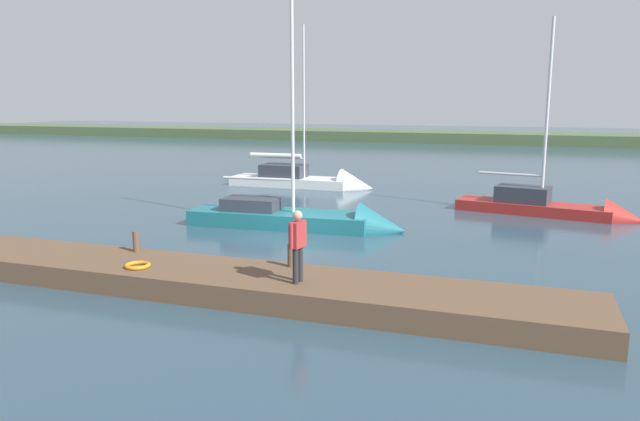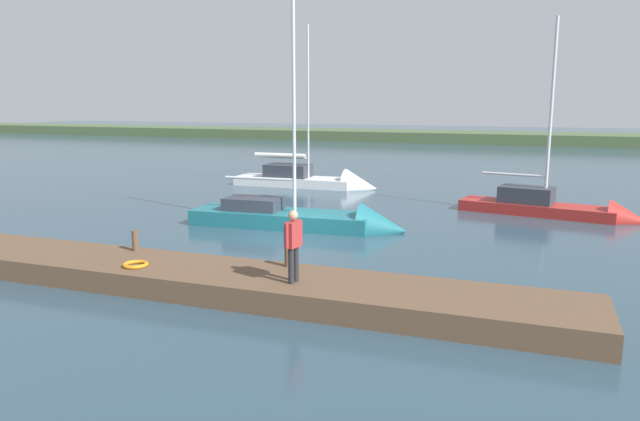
{
  "view_description": "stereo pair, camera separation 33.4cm",
  "coord_description": "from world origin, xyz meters",
  "px_view_note": "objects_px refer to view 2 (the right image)",
  "views": [
    {
      "loc": [
        -7.53,
        18.77,
        4.84
      ],
      "look_at": [
        -1.1,
        0.29,
        1.21
      ],
      "focal_mm": 33.29,
      "sensor_mm": 36.0,
      "label": 1
    },
    {
      "loc": [
        -7.85,
        18.66,
        4.84
      ],
      "look_at": [
        -1.1,
        0.29,
        1.21
      ],
      "focal_mm": 33.29,
      "sensor_mm": 36.0,
      "label": 2
    }
  ],
  "objects_px": {
    "sailboat_inner_slip": "(310,223)",
    "person_on_dock": "(293,241)",
    "sailboat_near_dock": "(559,212)",
    "life_ring_buoy": "(135,265)",
    "sailboat_far_right": "(315,183)",
    "mooring_post_near": "(288,255)",
    "mooring_post_far": "(135,241)"
  },
  "relations": [
    {
      "from": "mooring_post_far",
      "to": "person_on_dock",
      "type": "bearing_deg",
      "value": 167.33
    },
    {
      "from": "sailboat_inner_slip",
      "to": "sailboat_near_dock",
      "type": "distance_m",
      "value": 10.82
    },
    {
      "from": "life_ring_buoy",
      "to": "person_on_dock",
      "type": "height_order",
      "value": "person_on_dock"
    },
    {
      "from": "life_ring_buoy",
      "to": "sailboat_inner_slip",
      "type": "relative_size",
      "value": 0.06
    },
    {
      "from": "sailboat_inner_slip",
      "to": "sailboat_far_right",
      "type": "xyz_separation_m",
      "value": [
        3.71,
        -10.45,
        0.04
      ]
    },
    {
      "from": "sailboat_inner_slip",
      "to": "sailboat_near_dock",
      "type": "height_order",
      "value": "sailboat_inner_slip"
    },
    {
      "from": "sailboat_inner_slip",
      "to": "sailboat_far_right",
      "type": "distance_m",
      "value": 11.09
    },
    {
      "from": "mooring_post_near",
      "to": "life_ring_buoy",
      "type": "relative_size",
      "value": 0.94
    },
    {
      "from": "mooring_post_far",
      "to": "sailboat_inner_slip",
      "type": "height_order",
      "value": "sailboat_inner_slip"
    },
    {
      "from": "mooring_post_far",
      "to": "sailboat_near_dock",
      "type": "relative_size",
      "value": 0.07
    },
    {
      "from": "person_on_dock",
      "to": "mooring_post_near",
      "type": "bearing_deg",
      "value": -51.99
    },
    {
      "from": "mooring_post_near",
      "to": "sailboat_near_dock",
      "type": "relative_size",
      "value": 0.07
    },
    {
      "from": "life_ring_buoy",
      "to": "sailboat_near_dock",
      "type": "height_order",
      "value": "sailboat_near_dock"
    },
    {
      "from": "sailboat_near_dock",
      "to": "life_ring_buoy",
      "type": "bearing_deg",
      "value": -115.6
    },
    {
      "from": "sailboat_inner_slip",
      "to": "sailboat_near_dock",
      "type": "xyz_separation_m",
      "value": [
        -9.12,
        -5.82,
        0.02
      ]
    },
    {
      "from": "mooring_post_far",
      "to": "sailboat_near_dock",
      "type": "xyz_separation_m",
      "value": [
        -11.73,
        -12.99,
        -0.68
      ]
    },
    {
      "from": "sailboat_far_right",
      "to": "mooring_post_near",
      "type": "bearing_deg",
      "value": -71.77
    },
    {
      "from": "life_ring_buoy",
      "to": "sailboat_near_dock",
      "type": "distance_m",
      "value": 17.91
    },
    {
      "from": "mooring_post_near",
      "to": "sailboat_inner_slip",
      "type": "relative_size",
      "value": 0.06
    },
    {
      "from": "mooring_post_far",
      "to": "sailboat_inner_slip",
      "type": "relative_size",
      "value": 0.06
    },
    {
      "from": "mooring_post_near",
      "to": "mooring_post_far",
      "type": "height_order",
      "value": "mooring_post_near"
    },
    {
      "from": "mooring_post_far",
      "to": "life_ring_buoy",
      "type": "xyz_separation_m",
      "value": [
        -1.04,
        1.37,
        -0.25
      ]
    },
    {
      "from": "sailboat_inner_slip",
      "to": "person_on_dock",
      "type": "distance_m",
      "value": 8.98
    },
    {
      "from": "sailboat_inner_slip",
      "to": "person_on_dock",
      "type": "relative_size",
      "value": 5.89
    },
    {
      "from": "life_ring_buoy",
      "to": "sailboat_far_right",
      "type": "relative_size",
      "value": 0.07
    },
    {
      "from": "life_ring_buoy",
      "to": "sailboat_far_right",
      "type": "height_order",
      "value": "sailboat_far_right"
    },
    {
      "from": "mooring_post_far",
      "to": "person_on_dock",
      "type": "xyz_separation_m",
      "value": [
        -5.45,
        1.23,
        0.72
      ]
    },
    {
      "from": "life_ring_buoy",
      "to": "sailboat_inner_slip",
      "type": "height_order",
      "value": "sailboat_inner_slip"
    },
    {
      "from": "mooring_post_near",
      "to": "person_on_dock",
      "type": "relative_size",
      "value": 0.36
    },
    {
      "from": "mooring_post_far",
      "to": "sailboat_far_right",
      "type": "bearing_deg",
      "value": -86.44
    },
    {
      "from": "sailboat_far_right",
      "to": "sailboat_near_dock",
      "type": "bearing_deg",
      "value": -20.08
    },
    {
      "from": "mooring_post_far",
      "to": "sailboat_inner_slip",
      "type": "xyz_separation_m",
      "value": [
        -2.61,
        -7.18,
        -0.7
      ]
    }
  ]
}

